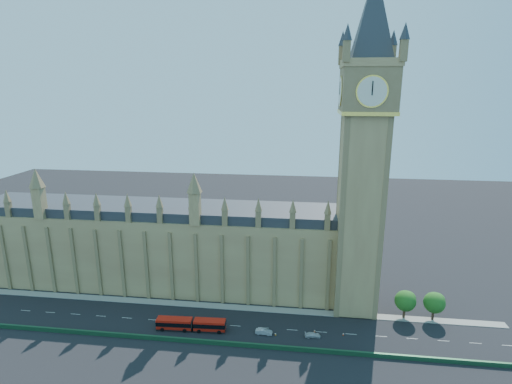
# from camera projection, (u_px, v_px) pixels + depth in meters

# --- Properties ---
(ground) EXTENTS (400.00, 400.00, 0.00)m
(ground) POSITION_uv_depth(u_px,v_px,m) (221.00, 325.00, 112.73)
(ground) COLOR black
(ground) RESTS_ON ground
(palace_westminster) EXTENTS (120.00, 20.00, 28.00)m
(palace_westminster) POSITION_uv_depth(u_px,v_px,m) (161.00, 245.00, 133.31)
(palace_westminster) COLOR #9F784D
(palace_westminster) RESTS_ON ground
(elizabeth_tower) EXTENTS (20.59, 20.59, 105.00)m
(elizabeth_tower) POSITION_uv_depth(u_px,v_px,m) (365.00, 127.00, 107.78)
(elizabeth_tower) COLOR #9F784D
(elizabeth_tower) RESTS_ON ground
(bridge_parapet) EXTENTS (160.00, 0.60, 1.20)m
(bridge_parapet) POSITION_uv_depth(u_px,v_px,m) (214.00, 342.00, 103.94)
(bridge_parapet) COLOR #1E4C2D
(bridge_parapet) RESTS_ON ground
(kerb_north) EXTENTS (160.00, 3.00, 0.16)m
(kerb_north) POSITION_uv_depth(u_px,v_px,m) (228.00, 307.00, 121.83)
(kerb_north) COLOR gray
(kerb_north) RESTS_ON ground
(tree_east_near) EXTENTS (6.00, 6.00, 8.50)m
(tree_east_near) POSITION_uv_depth(u_px,v_px,m) (406.00, 300.00, 114.75)
(tree_east_near) COLOR #382619
(tree_east_near) RESTS_ON ground
(tree_east_far) EXTENTS (6.00, 6.00, 8.50)m
(tree_east_far) POSITION_uv_depth(u_px,v_px,m) (435.00, 302.00, 113.79)
(tree_east_far) COLOR #382619
(tree_east_far) RESTS_ON ground
(red_bus) EXTENTS (19.26, 3.82, 3.26)m
(red_bus) POSITION_uv_depth(u_px,v_px,m) (191.00, 324.00, 109.97)
(red_bus) COLOR red
(red_bus) RESTS_ON ground
(car_grey) EXTENTS (4.25, 1.88, 1.42)m
(car_grey) POSITION_uv_depth(u_px,v_px,m) (212.00, 329.00, 109.73)
(car_grey) COLOR #464A4F
(car_grey) RESTS_ON ground
(car_silver) EXTENTS (4.68, 1.88, 1.51)m
(car_silver) POSITION_uv_depth(u_px,v_px,m) (264.00, 332.00, 108.30)
(car_silver) COLOR #A1A4A8
(car_silver) RESTS_ON ground
(car_white) EXTENTS (4.37, 2.14, 1.22)m
(car_white) POSITION_uv_depth(u_px,v_px,m) (313.00, 335.00, 107.04)
(car_white) COLOR silver
(car_white) RESTS_ON ground
(cone_a) EXTENTS (0.60, 0.60, 0.76)m
(cone_a) POSITION_uv_depth(u_px,v_px,m) (315.00, 331.00, 109.13)
(cone_a) COLOR black
(cone_a) RESTS_ON ground
(cone_b) EXTENTS (0.58, 0.58, 0.70)m
(cone_b) POSITION_uv_depth(u_px,v_px,m) (275.00, 334.00, 107.84)
(cone_b) COLOR black
(cone_b) RESTS_ON ground
(cone_c) EXTENTS (0.51, 0.51, 0.67)m
(cone_c) POSITION_uv_depth(u_px,v_px,m) (343.00, 334.00, 107.88)
(cone_c) COLOR black
(cone_c) RESTS_ON ground
(cone_d) EXTENTS (0.59, 0.59, 0.72)m
(cone_d) POSITION_uv_depth(u_px,v_px,m) (318.00, 334.00, 107.83)
(cone_d) COLOR black
(cone_d) RESTS_ON ground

